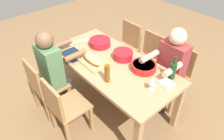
# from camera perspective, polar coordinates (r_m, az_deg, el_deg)

# --- Properties ---
(ground_plane) EXTENTS (8.00, 8.00, 0.00)m
(ground_plane) POSITION_cam_1_polar(r_m,az_deg,el_deg) (3.11, -0.00, -9.16)
(ground_plane) COLOR brown
(dining_table) EXTENTS (1.75, 0.84, 0.74)m
(dining_table) POSITION_cam_1_polar(r_m,az_deg,el_deg) (2.67, -0.00, 0.36)
(dining_table) COLOR #A87F56
(dining_table) RESTS_ON ground_plane
(chair_far_right) EXTENTS (0.40, 0.40, 0.85)m
(chair_far_right) POSITION_cam_1_polar(r_m,az_deg,el_deg) (2.82, -18.14, -4.00)
(chair_far_right) COLOR #9E7044
(chair_far_right) RESTS_ON ground_plane
(diner_far_right) EXTENTS (0.41, 0.53, 1.20)m
(diner_far_right) POSITION_cam_1_polar(r_m,az_deg,el_deg) (2.74, -15.64, 0.99)
(diner_far_right) COLOR #2D2D38
(diner_far_right) RESTS_ON ground_plane
(chair_near_left) EXTENTS (0.40, 0.40, 0.85)m
(chair_near_left) POSITION_cam_1_polar(r_m,az_deg,el_deg) (3.01, 16.91, -0.65)
(chair_near_left) COLOR #9E7044
(chair_near_left) RESTS_ON ground_plane
(diner_near_left) EXTENTS (0.41, 0.53, 1.20)m
(diner_near_left) POSITION_cam_1_polar(r_m,az_deg,el_deg) (2.75, 15.55, 1.26)
(diner_near_left) COLOR #2D2D38
(diner_near_left) RESTS_ON ground_plane
(chair_near_center) EXTENTS (0.40, 0.40, 0.85)m
(chair_near_center) POSITION_cam_1_polar(r_m,az_deg,el_deg) (3.22, 10.01, 3.34)
(chair_near_center) COLOR #9E7044
(chair_near_center) RESTS_ON ground_plane
(chair_far_center) EXTENTS (0.40, 0.40, 0.85)m
(chair_far_center) POSITION_cam_1_polar(r_m,az_deg,el_deg) (2.49, -13.16, -9.67)
(chair_far_center) COLOR #9E7044
(chair_far_center) RESTS_ON ground_plane
(chair_near_right) EXTENTS (0.40, 0.40, 0.85)m
(chair_near_right) POSITION_cam_1_polar(r_m,az_deg,el_deg) (3.48, 4.00, 6.75)
(chair_near_right) COLOR #9E7044
(chair_near_right) RESTS_ON ground_plane
(serving_bowl_salad) EXTENTS (0.30, 0.30, 0.09)m
(serving_bowl_salad) POSITION_cam_1_polar(r_m,az_deg,el_deg) (2.95, -3.34, 7.60)
(serving_bowl_salad) COLOR #B21923
(serving_bowl_salad) RESTS_ON dining_table
(serving_bowl_pasta) EXTENTS (0.25, 0.25, 0.10)m
(serving_bowl_pasta) POSITION_cam_1_polar(r_m,az_deg,el_deg) (2.68, 3.02, 4.26)
(serving_bowl_pasta) COLOR #B21923
(serving_bowl_pasta) RESTS_ON dining_table
(serving_bowl_fruit) EXTENTS (0.30, 0.30, 0.08)m
(serving_bowl_fruit) POSITION_cam_1_polar(r_m,az_deg,el_deg) (2.52, 8.65, 0.99)
(serving_bowl_fruit) COLOR red
(serving_bowl_fruit) RESTS_ON dining_table
(cutting_board) EXTENTS (0.40, 0.23, 0.02)m
(cutting_board) POSITION_cam_1_polar(r_m,az_deg,el_deg) (2.62, -5.43, 2.02)
(cutting_board) COLOR tan
(cutting_board) RESTS_ON dining_table
(bread_loaf) EXTENTS (0.32, 0.12, 0.09)m
(bread_loaf) POSITION_cam_1_polar(r_m,az_deg,el_deg) (2.59, -5.50, 3.01)
(bread_loaf) COLOR tan
(bread_loaf) RESTS_ON cutting_board
(wine_bottle) EXTENTS (0.08, 0.08, 0.29)m
(wine_bottle) POSITION_cam_1_polar(r_m,az_deg,el_deg) (2.42, 16.28, -0.05)
(wine_bottle) COLOR #193819
(wine_bottle) RESTS_ON dining_table
(beer_bottle) EXTENTS (0.06, 0.06, 0.22)m
(beer_bottle) POSITION_cam_1_polar(r_m,az_deg,el_deg) (2.28, -1.32, -0.93)
(beer_bottle) COLOR brown
(beer_bottle) RESTS_ON dining_table
(wine_glass) EXTENTS (0.08, 0.08, 0.17)m
(wine_glass) POSITION_cam_1_polar(r_m,az_deg,el_deg) (2.22, 10.99, -2.93)
(wine_glass) COLOR silver
(wine_glass) RESTS_ON dining_table
(placemat_far_right) EXTENTS (0.32, 0.23, 0.01)m
(placemat_far_right) POSITION_cam_1_polar(r_m,az_deg,el_deg) (2.82, -10.54, 4.17)
(placemat_far_right) COLOR #142333
(placemat_far_right) RESTS_ON dining_table
(carving_knife) EXTENTS (0.11, 0.22, 0.01)m
(carving_knife) POSITION_cam_1_polar(r_m,az_deg,el_deg) (3.12, -7.86, 8.09)
(carving_knife) COLOR silver
(carving_knife) RESTS_ON dining_table
(napkin_stack) EXTENTS (0.16, 0.16, 0.02)m
(napkin_stack) POSITION_cam_1_polar(r_m,az_deg,el_deg) (2.38, 14.57, -3.58)
(napkin_stack) COLOR white
(napkin_stack) RESTS_ON dining_table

